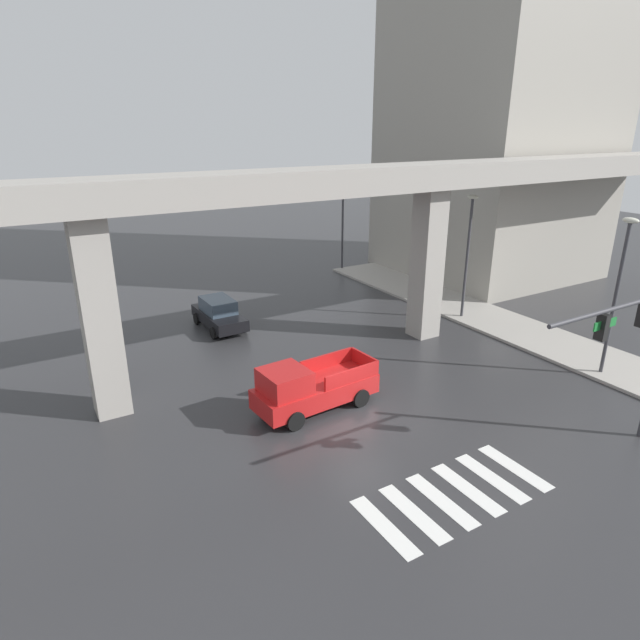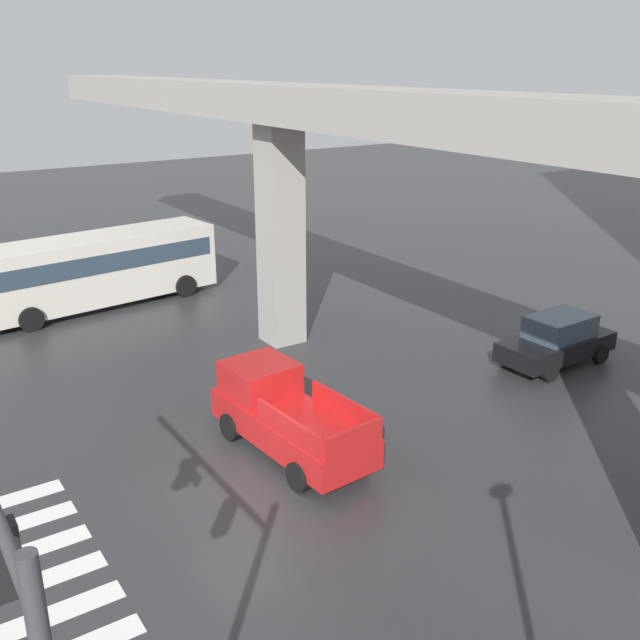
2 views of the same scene
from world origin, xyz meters
TOP-DOWN VIEW (x-y plane):
  - ground_plane at (0.00, 0.00)m, footprint 120.00×120.00m
  - crosswalk_stripes at (-0.00, -4.94)m, footprint 6.05×2.80m
  - elevated_overpass at (0.00, 5.96)m, footprint 57.25×2.57m
  - pickup_truck at (-1.27, 1.96)m, footprint 5.22×2.36m
  - city_bus at (-15.88, 1.22)m, footprint 3.76×11.02m
  - sedan_black at (-1.07, 12.65)m, footprint 2.03×4.33m
  - traffic_signal_mast at (6.59, -5.98)m, footprint 6.49×0.32m

SIDE VIEW (x-z plane):
  - ground_plane at x=0.00m, z-range 0.00..0.00m
  - crosswalk_stripes at x=0.00m, z-range 0.00..0.01m
  - sedan_black at x=-1.07m, z-range -0.01..1.71m
  - pickup_truck at x=-1.27m, z-range -0.05..2.03m
  - city_bus at x=-15.88m, z-range 0.23..3.22m
  - traffic_signal_mast at x=6.59m, z-range 1.29..7.49m
  - elevated_overpass at x=0.00m, z-range 3.35..12.45m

